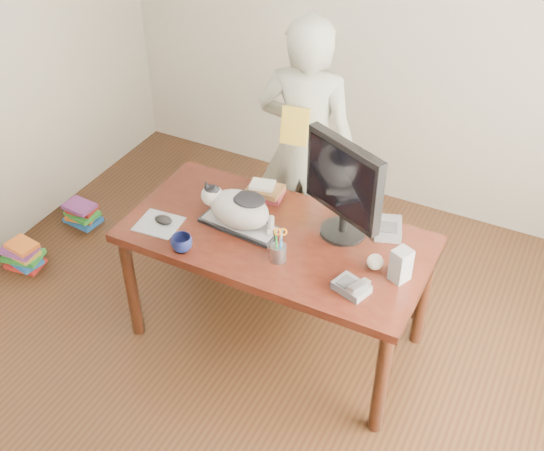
{
  "coord_description": "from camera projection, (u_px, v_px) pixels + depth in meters",
  "views": [
    {
      "loc": [
        1.24,
        -1.87,
        2.97
      ],
      "look_at": [
        0.0,
        0.55,
        0.85
      ],
      "focal_mm": 45.0,
      "sensor_mm": 36.0,
      "label": 1
    }
  ],
  "objects": [
    {
      "name": "mouse",
      "position": [
        164.0,
        220.0,
        3.61
      ],
      "size": [
        0.11,
        0.07,
        0.04
      ],
      "rotation": [
        0.0,
        0.0,
        0.09
      ],
      "color": "black",
      "rests_on": "mousepad"
    },
    {
      "name": "pen_cup",
      "position": [
        278.0,
        251.0,
        3.36
      ],
      "size": [
        0.11,
        0.11,
        0.2
      ],
      "rotation": [
        0.0,
        0.0,
        0.43
      ],
      "color": "gray",
      "rests_on": "desk"
    },
    {
      "name": "mousepad",
      "position": [
        159.0,
        224.0,
        3.62
      ],
      "size": [
        0.24,
        0.22,
        0.01
      ],
      "rotation": [
        0.0,
        0.0,
        0.09
      ],
      "color": "#9FA5AB",
      "rests_on": "desk"
    },
    {
      "name": "cat",
      "position": [
        237.0,
        207.0,
        3.53
      ],
      "size": [
        0.43,
        0.23,
        0.24
      ],
      "rotation": [
        0.0,
        0.0,
        -0.07
      ],
      "color": "silver",
      "rests_on": "keyboard"
    },
    {
      "name": "keyboard",
      "position": [
        240.0,
        225.0,
        3.6
      ],
      "size": [
        0.45,
        0.2,
        0.03
      ],
      "rotation": [
        0.0,
        0.0,
        -0.07
      ],
      "color": "black",
      "rests_on": "desk"
    },
    {
      "name": "phone",
      "position": [
        352.0,
        287.0,
        3.2
      ],
      "size": [
        0.19,
        0.16,
        0.07
      ],
      "rotation": [
        0.0,
        0.0,
        -0.31
      ],
      "color": "#5B5C60",
      "rests_on": "desk"
    },
    {
      "name": "book_pile_b",
      "position": [
        82.0,
        213.0,
        4.83
      ],
      "size": [
        0.26,
        0.2,
        0.15
      ],
      "color": "#1C57A8",
      "rests_on": "ground"
    },
    {
      "name": "monitor",
      "position": [
        344.0,
        185.0,
        3.36
      ],
      "size": [
        0.47,
        0.32,
        0.55
      ],
      "rotation": [
        0.0,
        0.0,
        -0.44
      ],
      "color": "black",
      "rests_on": "desk"
    },
    {
      "name": "person",
      "position": [
        306.0,
        146.0,
        4.11
      ],
      "size": [
        0.66,
        0.49,
        1.65
      ],
      "primitive_type": "imported",
      "rotation": [
        0.0,
        0.0,
        3.3
      ],
      "color": "silver",
      "rests_on": "ground"
    },
    {
      "name": "desk",
      "position": [
        283.0,
        249.0,
        3.69
      ],
      "size": [
        1.6,
        0.8,
        0.75
      ],
      "color": "black",
      "rests_on": "ground"
    },
    {
      "name": "calculator",
      "position": [
        388.0,
        228.0,
        3.55
      ],
      "size": [
        0.19,
        0.22,
        0.06
      ],
      "rotation": [
        0.0,
        0.0,
        0.34
      ],
      "color": "#5B5C60",
      "rests_on": "desk"
    },
    {
      "name": "held_book",
      "position": [
        295.0,
        126.0,
        3.85
      ],
      "size": [
        0.17,
        0.12,
        0.22
      ],
      "rotation": [
        0.0,
        0.0,
        0.16
      ],
      "color": "gold",
      "rests_on": "person"
    },
    {
      "name": "speaker",
      "position": [
        401.0,
        265.0,
        3.23
      ],
      "size": [
        0.11,
        0.11,
        0.17
      ],
      "rotation": [
        0.0,
        0.0,
        -0.42
      ],
      "color": "#969698",
      "rests_on": "desk"
    },
    {
      "name": "room",
      "position": [
        210.0,
        202.0,
        2.76
      ],
      "size": [
        4.5,
        4.5,
        4.5
      ],
      "color": "black",
      "rests_on": "ground"
    },
    {
      "name": "book_pile_a",
      "position": [
        23.0,
        255.0,
        4.44
      ],
      "size": [
        0.27,
        0.22,
        0.18
      ],
      "color": "maroon",
      "rests_on": "ground"
    },
    {
      "name": "baseball",
      "position": [
        375.0,
        262.0,
        3.32
      ],
      "size": [
        0.08,
        0.08,
        0.08
      ],
      "rotation": [
        0.0,
        0.0,
        0.08
      ],
      "color": "white",
      "rests_on": "desk"
    },
    {
      "name": "coffee_mug",
      "position": [
        182.0,
        243.0,
        3.43
      ],
      "size": [
        0.15,
        0.15,
        0.09
      ],
      "primitive_type": "imported",
      "rotation": [
        0.0,
        0.0,
        0.65
      ],
      "color": "black",
      "rests_on": "desk"
    },
    {
      "name": "book_stack",
      "position": [
        264.0,
        191.0,
        3.81
      ],
      "size": [
        0.23,
        0.18,
        0.08
      ],
      "rotation": [
        0.0,
        0.0,
        0.11
      ],
      "color": "#471318",
      "rests_on": "desk"
    }
  ]
}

